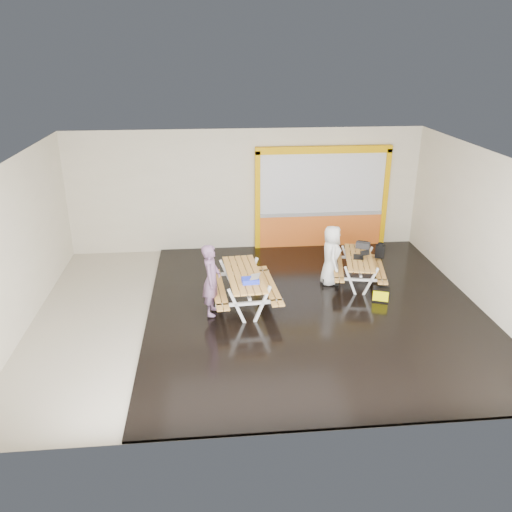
{
  "coord_description": "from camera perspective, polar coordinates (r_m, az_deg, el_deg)",
  "views": [
    {
      "loc": [
        -1.07,
        -10.33,
        5.57
      ],
      "look_at": [
        0.0,
        0.9,
        1.0
      ],
      "focal_mm": 36.36,
      "sensor_mm": 36.0,
      "label": 1
    }
  ],
  "objects": [
    {
      "name": "room",
      "position": [
        11.06,
        0.44,
        1.86
      ],
      "size": [
        10.02,
        8.02,
        3.52
      ],
      "color": "beige",
      "rests_on": "ground"
    },
    {
      "name": "laptop_right",
      "position": [
        13.03,
        11.45,
        0.06
      ],
      "size": [
        0.45,
        0.42,
        0.16
      ],
      "color": "black",
      "rests_on": "picnic_table_right"
    },
    {
      "name": "deck",
      "position": [
        11.95,
        6.42,
        -5.74
      ],
      "size": [
        7.5,
        7.98,
        0.05
      ],
      "primitive_type": "cube",
      "color": "black",
      "rests_on": "room"
    },
    {
      "name": "person_left",
      "position": [
        11.26,
        -4.93,
        -2.62
      ],
      "size": [
        0.5,
        0.66,
        1.61
      ],
      "primitive_type": "imported",
      "rotation": [
        0.0,
        0.0,
        1.36
      ],
      "color": "#6F4E6E",
      "rests_on": "deck"
    },
    {
      "name": "blue_pouch",
      "position": [
        11.15,
        -0.63,
        -2.71
      ],
      "size": [
        0.38,
        0.28,
        0.1
      ],
      "primitive_type": "cube",
      "rotation": [
        0.0,
        0.0,
        0.08
      ],
      "color": "#1F32DF",
      "rests_on": "picnic_table_left"
    },
    {
      "name": "dark_case",
      "position": [
        13.14,
        8.18,
        -2.67
      ],
      "size": [
        0.44,
        0.36,
        0.15
      ],
      "primitive_type": "cube",
      "rotation": [
        0.0,
        0.0,
        -0.17
      ],
      "color": "black",
      "rests_on": "deck"
    },
    {
      "name": "picnic_table_right",
      "position": [
        13.13,
        11.23,
        -0.8
      ],
      "size": [
        1.58,
        2.04,
        0.73
      ],
      "color": "gold",
      "rests_on": "deck"
    },
    {
      "name": "person_right",
      "position": [
        12.93,
        8.28,
        0.03
      ],
      "size": [
        0.55,
        0.79,
        1.55
      ],
      "primitive_type": "imported",
      "rotation": [
        0.0,
        0.0,
        1.49
      ],
      "color": "white",
      "rests_on": "deck"
    },
    {
      "name": "backpack",
      "position": [
        13.76,
        13.49,
        0.59
      ],
      "size": [
        0.28,
        0.24,
        0.4
      ],
      "color": "black",
      "rests_on": "picnic_table_right"
    },
    {
      "name": "laptop_left",
      "position": [
        11.21,
        -0.6,
        -2.58
      ],
      "size": [
        0.43,
        0.41,
        0.15
      ],
      "color": "silver",
      "rests_on": "picnic_table_left"
    },
    {
      "name": "toolbox",
      "position": [
        13.63,
        11.68,
        1.17
      ],
      "size": [
        0.39,
        0.31,
        0.2
      ],
      "color": "black",
      "rests_on": "picnic_table_right"
    },
    {
      "name": "fluke_bag",
      "position": [
        12.44,
        13.56,
        -4.15
      ],
      "size": [
        0.43,
        0.35,
        0.32
      ],
      "color": "black",
      "rests_on": "deck"
    },
    {
      "name": "picnic_table_left",
      "position": [
        11.72,
        -1.34,
        -2.79
      ],
      "size": [
        1.59,
        2.22,
        0.85
      ],
      "color": "gold",
      "rests_on": "deck"
    },
    {
      "name": "kiosk",
      "position": [
        15.2,
        7.23,
        6.13
      ],
      "size": [
        3.88,
        0.16,
        3.0
      ],
      "color": "orange",
      "rests_on": "room"
    }
  ]
}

